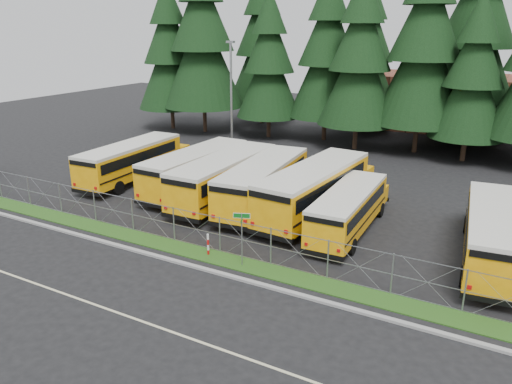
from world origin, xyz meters
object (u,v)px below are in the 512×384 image
bus_0 (134,162)px  bus_4 (266,184)px  bus_5 (317,190)px  light_standard (231,96)px  bus_6 (350,211)px  bus_east (493,236)px  bus_2 (199,171)px  bus_3 (228,178)px  striped_bollard (208,245)px  street_sign (242,228)px

bus_0 → bus_4: (11.51, -0.24, 0.07)m
bus_5 → light_standard: size_ratio=1.22×
bus_4 → bus_6: bearing=-18.9°
bus_5 → bus_east: 10.38m
bus_2 → bus_east: (19.46, -2.39, -0.05)m
bus_6 → bus_east: size_ratio=0.90×
bus_5 → light_standard: 15.91m
bus_2 → bus_3: (2.91, -0.80, 0.05)m
bus_east → striped_bollard: (-12.87, -6.22, -0.85)m
bus_east → bus_5: bearing=163.3°
street_sign → bus_6: bearing=64.4°
bus_0 → bus_6: 17.85m
bus_6 → light_standard: 19.02m
bus_2 → striped_bollard: (6.58, -8.62, -0.90)m
bus_4 → street_sign: 8.77m
bus_6 → light_standard: light_standard is taller
bus_3 → light_standard: bearing=119.1°
bus_5 → street_sign: bus_5 is taller
bus_3 → bus_5: bearing=2.1°
bus_0 → striped_bollard: 14.93m
bus_0 → bus_3: 8.73m
bus_5 → bus_6: bus_5 is taller
bus_2 → bus_3: 3.01m
bus_3 → bus_4: bearing=3.4°
street_sign → bus_4: bearing=110.3°
bus_2 → bus_4: bus_4 is taller
bus_0 → bus_2: (5.81, 0.35, 0.04)m
bus_2 → striped_bollard: bus_2 is taller
bus_2 → bus_5: bus_5 is taller
bus_6 → bus_4: bearing=164.6°
bus_2 → light_standard: light_standard is taller
bus_2 → striped_bollard: size_ratio=9.56×
bus_5 → bus_east: (10.20, -1.94, -0.16)m
bus_2 → bus_3: bus_3 is taller
bus_4 → bus_0: bearing=173.4°
bus_4 → street_sign: bus_4 is taller
bus_5 → striped_bollard: bearing=-103.9°
bus_2 → street_sign: size_ratio=4.08×
bus_east → light_standard: bearing=146.7°
street_sign → bus_east: bearing=30.8°
bus_2 → bus_3: bearing=-13.9°
bus_0 → bus_2: 5.82m
bus_6 → bus_3: bearing=170.0°
bus_4 → bus_5: 3.56m
bus_6 → striped_bollard: bus_6 is taller
bus_0 → street_sign: bearing=-32.6°
bus_0 → bus_east: bearing=-7.1°
bus_0 → bus_3: bus_3 is taller
bus_3 → bus_5: 6.36m
bus_3 → striped_bollard: bearing=-65.8°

